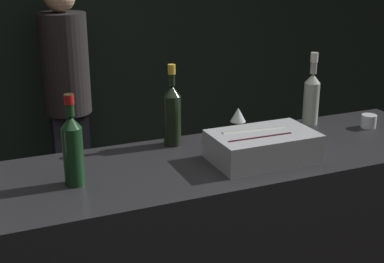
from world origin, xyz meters
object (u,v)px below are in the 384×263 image
(red_wine_bottle_burgundy, at_px, (73,147))
(white_wine_bottle, at_px, (311,95))
(candle_votive, at_px, (369,121))
(champagne_bottle, at_px, (172,113))
(ice_bin_with_bottles, at_px, (262,145))
(person_in_hoodie, at_px, (66,88))
(wine_glass, at_px, (238,116))

(red_wine_bottle_burgundy, distance_m, white_wine_bottle, 1.24)
(candle_votive, distance_m, champagne_bottle, 0.98)
(ice_bin_with_bottles, bearing_deg, person_in_hoodie, 103.18)
(candle_votive, xyz_separation_m, red_wine_bottle_burgundy, (-1.44, -0.11, 0.11))
(candle_votive, xyz_separation_m, white_wine_bottle, (-0.23, 0.16, 0.11))
(champagne_bottle, distance_m, person_in_hoodie, 1.64)
(wine_glass, relative_size, white_wine_bottle, 0.40)
(wine_glass, height_order, person_in_hoodie, person_in_hoodie)
(ice_bin_with_bottles, bearing_deg, champagne_bottle, 130.98)
(candle_votive, distance_m, red_wine_bottle_burgundy, 1.45)
(wine_glass, relative_size, person_in_hoodie, 0.09)
(wine_glass, distance_m, white_wine_bottle, 0.43)
(wine_glass, xyz_separation_m, champagne_bottle, (-0.31, 0.03, 0.04))
(ice_bin_with_bottles, distance_m, candle_votive, 0.71)
(candle_votive, bearing_deg, ice_bin_with_bottles, -166.61)
(ice_bin_with_bottles, height_order, person_in_hoodie, person_in_hoodie)
(person_in_hoodie, bearing_deg, wine_glass, 139.29)
(wine_glass, xyz_separation_m, white_wine_bottle, (0.42, 0.04, 0.04))
(ice_bin_with_bottles, distance_m, champagne_bottle, 0.42)
(champagne_bottle, bearing_deg, white_wine_bottle, 0.90)
(wine_glass, height_order, candle_votive, wine_glass)
(ice_bin_with_bottles, height_order, white_wine_bottle, white_wine_bottle)
(candle_votive, relative_size, red_wine_bottle_burgundy, 0.21)
(champagne_bottle, xyz_separation_m, person_in_hoodie, (-0.18, 1.61, -0.25))
(wine_glass, bearing_deg, white_wine_bottle, 5.36)
(red_wine_bottle_burgundy, relative_size, person_in_hoodie, 0.21)
(red_wine_bottle_burgundy, relative_size, white_wine_bottle, 0.96)
(ice_bin_with_bottles, distance_m, white_wine_bottle, 0.57)
(candle_votive, height_order, champagne_bottle, champagne_bottle)
(red_wine_bottle_burgundy, bearing_deg, ice_bin_with_bottles, -4.35)
(ice_bin_with_bottles, xyz_separation_m, candle_votive, (0.69, 0.16, -0.03))
(champagne_bottle, distance_m, red_wine_bottle_burgundy, 0.54)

